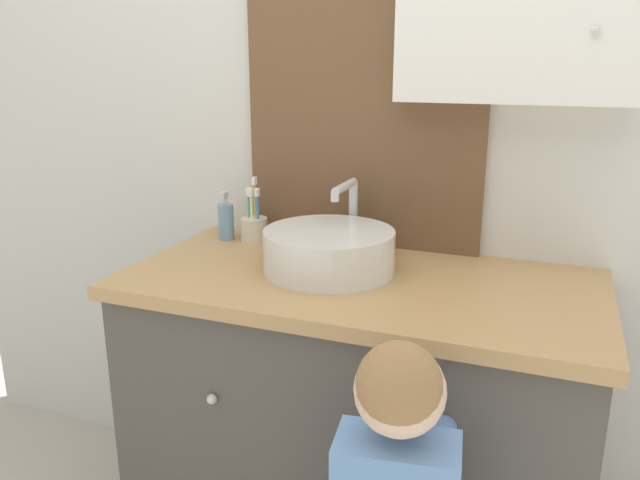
# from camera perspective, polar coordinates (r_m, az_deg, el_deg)

# --- Properties ---
(wall_back) EXTENTS (3.20, 0.18, 2.50)m
(wall_back) POSITION_cam_1_polar(r_m,az_deg,el_deg) (1.74, 7.61, 13.39)
(wall_back) COLOR silver
(wall_back) RESTS_ON ground_plane
(vanity_counter) EXTENTS (1.16, 0.58, 0.84)m
(vanity_counter) POSITION_cam_1_polar(r_m,az_deg,el_deg) (1.72, 3.32, -16.75)
(vanity_counter) COLOR #4C4742
(vanity_counter) RESTS_ON ground_plane
(sink_basin) EXTENTS (0.33, 0.38, 0.21)m
(sink_basin) POSITION_cam_1_polar(r_m,az_deg,el_deg) (1.56, 0.93, -0.86)
(sink_basin) COLOR silver
(sink_basin) RESTS_ON vanity_counter
(toothbrush_holder) EXTENTS (0.08, 0.08, 0.19)m
(toothbrush_holder) POSITION_cam_1_polar(r_m,az_deg,el_deg) (1.82, -6.04, 1.16)
(toothbrush_holder) COLOR beige
(toothbrush_holder) RESTS_ON vanity_counter
(soap_dispenser) EXTENTS (0.05, 0.05, 0.14)m
(soap_dispenser) POSITION_cam_1_polar(r_m,az_deg,el_deg) (1.85, -8.59, 1.74)
(soap_dispenser) COLOR #6B93B2
(soap_dispenser) RESTS_ON vanity_counter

